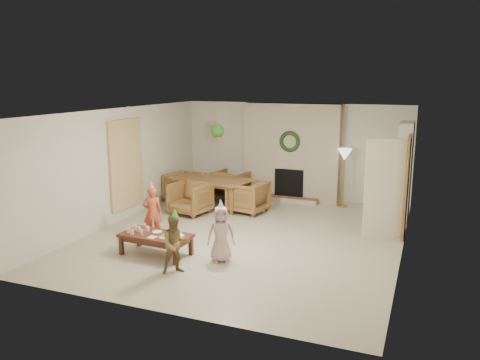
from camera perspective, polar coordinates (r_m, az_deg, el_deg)
The scene contains 56 objects.
floor at distance 9.85m, azimuth 0.77°, elevation -6.57°, with size 7.00×7.00×0.00m, color #B7B29E.
ceiling at distance 9.37m, azimuth 0.81°, elevation 8.10°, with size 7.00×7.00×0.00m, color white.
wall_back at distance 12.82m, azimuth 6.38°, elevation 3.44°, with size 7.00×7.00×0.00m, color silver.
wall_front at distance 6.48m, azimuth -10.34°, elevation -5.11°, with size 7.00×7.00×0.00m, color silver.
wall_left at distance 10.94m, azimuth -14.06°, elevation 1.70°, with size 7.00×7.00×0.00m, color silver.
wall_right at distance 8.94m, azimuth 19.07°, elevation -0.85°, with size 7.00×7.00×0.00m, color silver.
fireplace_mass at distance 12.62m, azimuth 6.14°, elevation 3.32°, with size 2.50×0.40×2.50m, color #5C2F18.
fireplace_hearth at distance 12.53m, azimuth 5.59°, elevation -2.29°, with size 1.60×0.30×0.12m, color brown.
fireplace_firebox at distance 12.60m, azimuth 5.84°, elevation -0.40°, with size 0.75×0.12×0.75m, color black.
fireplace_wreath at distance 12.36m, azimuth 5.88°, elevation 4.55°, with size 0.54×0.54×0.10m, color #173915.
floor_lamp_base at distance 12.29m, azimuth 12.01°, elevation -3.00°, with size 0.27×0.27×0.03m, color gold.
floor_lamp_post at distance 12.14m, azimuth 12.14°, elevation 0.02°, with size 0.03×0.03×1.31m, color gold.
floor_lamp_shade at distance 12.03m, azimuth 12.27°, elevation 2.95°, with size 0.35×0.35×0.29m, color beige.
bookshelf_carcass at distance 11.23m, azimuth 18.80°, elevation 0.89°, with size 0.30×1.00×2.20m, color white.
bookshelf_shelf_a at distance 11.37m, azimuth 18.49°, elevation -2.32°, with size 0.30×0.92×0.03m, color white.
bookshelf_shelf_b at distance 11.28m, azimuth 18.62°, elevation -0.35°, with size 0.30×0.92×0.03m, color white.
bookshelf_shelf_c at distance 11.20m, azimuth 18.75°, elevation 1.65°, with size 0.30×0.92×0.03m, color white.
bookshelf_shelf_d at distance 11.14m, azimuth 18.89°, elevation 3.68°, with size 0.30×0.92×0.03m, color white.
books_row_lower at distance 11.19m, azimuth 18.38°, elevation -1.79°, with size 0.20×0.40×0.24m, color #A82A1F.
books_row_mid at distance 11.30m, azimuth 18.58°, elevation 0.41°, with size 0.20×0.44×0.24m, color #294096.
books_row_upper at distance 11.09m, azimuth 18.67°, elevation 2.24°, with size 0.20×0.36×0.22m, color #A68123.
door_frame at distance 10.16m, azimuth 19.10°, elevation -0.70°, with size 0.05×0.86×2.04m, color brown.
door_leaf at distance 9.82m, azimuth 16.77°, elevation -1.10°, with size 0.05×0.80×2.00m, color beige.
curtain_panel at distance 11.08m, azimuth -13.29°, elevation 1.86°, with size 0.06×1.20×2.00m, color beige.
dining_table at distance 12.00m, azimuth -3.39°, elevation -1.50°, with size 1.94×1.08×0.68m, color brown.
dining_chair_near at distance 11.33m, azimuth -5.91°, elevation -2.17°, with size 0.81×0.83×0.75m, color brown.
dining_chair_far at distance 12.68m, azimuth -1.14°, elevation -0.59°, with size 0.81×0.83×0.75m, color brown.
dining_chair_left at distance 12.50m, azimuth -6.57°, elevation -0.85°, with size 0.81×0.83×0.75m, color brown.
dining_chair_right at distance 11.42m, azimuth 0.96°, elevation -2.00°, with size 0.81×0.83×0.75m, color brown.
hanging_plant_cord at distance 11.27m, azimuth -2.69°, elevation 6.95°, with size 0.01×0.01×0.70m, color tan.
hanging_plant_pot at distance 11.31m, azimuth -2.67°, elevation 5.18°, with size 0.16×0.16×0.12m, color #9E5633.
hanging_plant_foliage at distance 11.29m, azimuth -2.67°, elevation 5.79°, with size 0.32×0.32×0.32m, color #204918.
coffee_table_top at distance 8.83m, azimuth -9.93°, elevation -6.50°, with size 1.27×0.63×0.06m, color #4E261A.
coffee_table_apron at distance 8.86m, azimuth -9.92°, elevation -6.92°, with size 1.17×0.54×0.08m, color #4E261A.
coffee_leg_fl at distance 9.04m, azimuth -13.85°, elevation -7.56°, with size 0.07×0.07×0.33m, color #4E261A.
coffee_leg_fr at distance 8.39m, azimuth -7.65°, elevation -8.84°, with size 0.07×0.07×0.33m, color #4E261A.
coffee_leg_bl at distance 9.42m, azimuth -11.87°, elevation -6.66°, with size 0.07×0.07×0.33m, color #4E261A.
coffee_leg_br at distance 8.80m, azimuth -5.81°, elevation -7.79°, with size 0.07×0.07×0.33m, color #4E261A.
cup_a at distance 8.98m, azimuth -13.05°, elevation -5.83°, with size 0.07×0.07×0.09m, color white.
cup_b at distance 9.13m, azimuth -12.29°, elevation -5.51°, with size 0.07×0.07×0.09m, color white.
cup_c at distance 8.88m, azimuth -12.65°, elevation -6.03°, with size 0.07×0.07×0.09m, color white.
cup_d at distance 9.02m, azimuth -11.89°, elevation -5.70°, with size 0.07×0.07×0.09m, color white.
cup_e at distance 8.85m, azimuth -11.63°, elevation -6.03°, with size 0.07×0.07×0.09m, color white.
cup_f at distance 9.00m, azimuth -10.89°, elevation -5.69°, with size 0.07×0.07×0.09m, color white.
plate_a at distance 8.94m, azimuth -9.77°, elevation -6.04°, with size 0.18×0.18×0.01m, color white.
plate_b at distance 8.61m, azimuth -8.98°, elevation -6.71°, with size 0.18×0.18×0.01m, color white.
plate_c at distance 8.67m, azimuth -7.18°, elevation -6.55°, with size 0.18×0.18×0.01m, color white.
food_scoop at distance 8.60m, azimuth -8.99°, elevation -6.47°, with size 0.07×0.07×0.07m, color tan.
napkin_left at distance 8.66m, azimuth -10.34°, elevation -6.67°, with size 0.15×0.15×0.01m, color #F4B4C1.
napkin_right at distance 8.78m, azimuth -7.44°, elevation -6.32°, with size 0.15×0.15×0.01m, color #F4B4C1.
child_red at distance 9.75m, azimuth -10.32°, elevation -3.79°, with size 0.38×0.25×1.03m, color #B04025.
party_hat_red at distance 9.62m, azimuth -10.44°, elevation -0.58°, with size 0.14×0.14×0.20m, color gold.
child_plaid at distance 7.95m, azimuth -7.63°, elevation -7.54°, with size 0.48×0.37×0.98m, color brown.
party_hat_plaid at distance 7.79m, azimuth -7.73°, elevation -3.90°, with size 0.12×0.12×0.16m, color #4EB751.
child_pink at distance 8.38m, azimuth -2.26°, elevation -6.39°, with size 0.48×0.31×0.99m, color #CBA2A9.
party_hat_pink at distance 8.23m, azimuth -2.29°, elevation -2.87°, with size 0.13×0.13×0.18m, color silver.
Camera 1 is at (3.32, -8.73, 3.13)m, focal length 36.09 mm.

